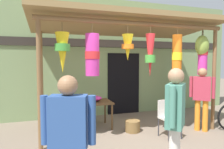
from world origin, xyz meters
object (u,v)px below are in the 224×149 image
object	(u,v)px
display_table	(86,105)
folding_chair	(168,115)
vendor_in_orange	(202,94)
flower_heap_on_table	(88,98)
customer_foreground	(175,116)
shopper_by_bananas	(68,136)
wicker_basket_by_table	(133,126)

from	to	relation	value
display_table	folding_chair	xyz separation A→B (m)	(1.70, -1.13, -0.12)
folding_chair	vendor_in_orange	size ratio (longest dim) A/B	0.53
flower_heap_on_table	customer_foreground	world-z (taller)	customer_foreground
folding_chair	shopper_by_bananas	size ratio (longest dim) A/B	0.53
flower_heap_on_table	wicker_basket_by_table	xyz separation A→B (m)	(0.99, -0.65, -0.63)
display_table	folding_chair	distance (m)	2.05
wicker_basket_by_table	customer_foreground	world-z (taller)	customer_foreground
folding_chair	customer_foreground	size ratio (longest dim) A/B	0.51
folding_chair	shopper_by_bananas	xyz separation A→B (m)	(-2.44, -1.83, 0.43)
flower_heap_on_table	customer_foreground	xyz separation A→B (m)	(0.71, -2.79, 0.20)
display_table	flower_heap_on_table	world-z (taller)	flower_heap_on_table
folding_chair	flower_heap_on_table	bearing A→B (deg)	143.84
display_table	vendor_in_orange	bearing A→B (deg)	-21.25
display_table	vendor_in_orange	world-z (taller)	vendor_in_orange
folding_chair	vendor_in_orange	xyz separation A→B (m)	(1.01, 0.08, 0.42)
vendor_in_orange	shopper_by_bananas	size ratio (longest dim) A/B	0.99
wicker_basket_by_table	customer_foreground	xyz separation A→B (m)	(-0.28, -2.14, 0.83)
flower_heap_on_table	customer_foreground	bearing A→B (deg)	-75.74
display_table	shopper_by_bananas	distance (m)	3.07
display_table	wicker_basket_by_table	size ratio (longest dim) A/B	3.62
wicker_basket_by_table	shopper_by_bananas	xyz separation A→B (m)	(-1.80, -2.38, 0.80)
flower_heap_on_table	folding_chair	distance (m)	2.04
display_table	vendor_in_orange	size ratio (longest dim) A/B	0.84
shopper_by_bananas	display_table	bearing A→B (deg)	76.09
wicker_basket_by_table	display_table	bearing A→B (deg)	150.84
wicker_basket_by_table	shopper_by_bananas	world-z (taller)	shopper_by_bananas
folding_chair	wicker_basket_by_table	xyz separation A→B (m)	(-0.64, 0.54, -0.36)
flower_heap_on_table	wicker_basket_by_table	size ratio (longest dim) A/B	2.14
display_table	shopper_by_bananas	xyz separation A→B (m)	(-0.73, -2.97, 0.31)
flower_heap_on_table	shopper_by_bananas	xyz separation A→B (m)	(-0.80, -3.03, 0.16)
flower_heap_on_table	folding_chair	world-z (taller)	flower_heap_on_table
folding_chair	display_table	bearing A→B (deg)	146.36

